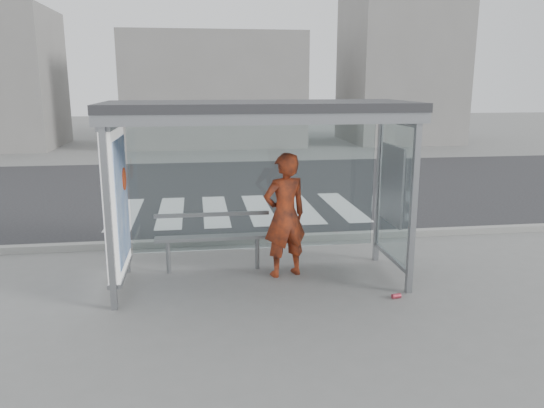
# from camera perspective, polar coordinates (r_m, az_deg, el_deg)

# --- Properties ---
(ground) EXTENTS (80.00, 80.00, 0.00)m
(ground) POSITION_cam_1_polar(r_m,az_deg,el_deg) (7.92, -1.20, -8.34)
(ground) COLOR slate
(ground) RESTS_ON ground
(road) EXTENTS (30.00, 10.00, 0.01)m
(road) POSITION_cam_1_polar(r_m,az_deg,el_deg) (14.64, -4.53, 1.64)
(road) COLOR #232325
(road) RESTS_ON ground
(curb) EXTENTS (30.00, 0.18, 0.12)m
(curb) POSITION_cam_1_polar(r_m,az_deg,el_deg) (9.74, -2.60, -3.86)
(curb) COLOR gray
(curb) RESTS_ON ground
(crosswalk) EXTENTS (5.55, 3.00, 0.00)m
(crosswalk) POSITION_cam_1_polar(r_m,az_deg,el_deg) (12.20, -3.77, -0.67)
(crosswalk) COLOR silver
(crosswalk) RESTS_ON ground
(bus_shelter) EXTENTS (4.25, 1.65, 2.62)m
(bus_shelter) POSITION_cam_1_polar(r_m,az_deg,el_deg) (7.46, -4.18, 6.04)
(bus_shelter) COLOR gray
(bus_shelter) RESTS_ON ground
(building_center) EXTENTS (8.00, 5.00, 5.00)m
(building_center) POSITION_cam_1_polar(r_m,az_deg,el_deg) (25.34, -6.29, 12.09)
(building_center) COLOR gray
(building_center) RESTS_ON ground
(building_right) EXTENTS (5.00, 5.00, 7.00)m
(building_right) POSITION_cam_1_polar(r_m,az_deg,el_deg) (27.19, 13.57, 13.99)
(building_right) COLOR gray
(building_right) RESTS_ON ground
(person) EXTENTS (0.79, 0.63, 1.88)m
(person) POSITION_cam_1_polar(r_m,az_deg,el_deg) (7.91, 1.39, -1.22)
(person) COLOR #CD4E13
(person) RESTS_ON ground
(bench) EXTENTS (1.77, 0.22, 0.91)m
(bench) POSITION_cam_1_polar(r_m,az_deg,el_deg) (8.25, -6.39, -3.56)
(bench) COLOR slate
(bench) RESTS_ON ground
(soda_can) EXTENTS (0.13, 0.09, 0.07)m
(soda_can) POSITION_cam_1_polar(r_m,az_deg,el_deg) (7.53, 13.23, -9.61)
(soda_can) COLOR #D83F54
(soda_can) RESTS_ON ground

